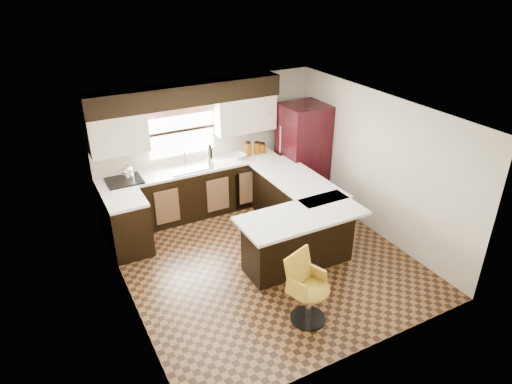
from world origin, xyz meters
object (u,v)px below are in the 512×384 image
peninsula_long (293,205)px  refrigerator (303,153)px  peninsula_return (298,240)px  bar_chair (310,290)px

peninsula_long → refrigerator: bearing=50.4°
peninsula_return → refrigerator: (1.30, 1.91, 0.49)m
peninsula_return → bar_chair: bearing=-116.0°
refrigerator → bar_chair: 3.55m
refrigerator → bar_chair: (-1.84, -3.00, -0.46)m
peninsula_return → bar_chair: size_ratio=1.72×
peninsula_long → peninsula_return: size_ratio=1.18×
refrigerator → peninsula_long: bearing=-129.6°
bar_chair → refrigerator: bearing=38.5°
peninsula_long → bar_chair: bar_chair is taller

